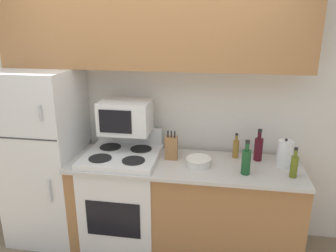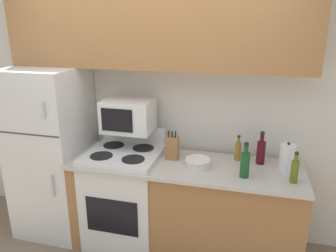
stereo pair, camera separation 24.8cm
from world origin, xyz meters
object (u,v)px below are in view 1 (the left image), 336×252
object	(u,v)px
bottle_wine_green	(246,161)
bottle_vinegar	(236,148)
stove	(124,198)
microwave	(126,117)
bottle_wine_red	(258,148)
kettle	(285,154)
knife_block	(171,148)
refrigerator	(46,156)
bowl	(198,161)
bottle_olive_oil	(294,166)

from	to	relation	value
bottle_wine_green	bottle_vinegar	world-z (taller)	bottle_wine_green
stove	bottle_wine_green	distance (m)	1.25
stove	microwave	world-z (taller)	microwave
bottle_wine_red	kettle	distance (m)	0.24
knife_block	bottle_wine_red	xyz separation A→B (m)	(0.79, 0.10, 0.01)
stove	bottle_vinegar	xyz separation A→B (m)	(1.05, 0.20, 0.51)
refrigerator	kettle	distance (m)	2.26
stove	kettle	world-z (taller)	kettle
refrigerator	bottle_wine_green	world-z (taller)	refrigerator
bottle_vinegar	microwave	bearing A→B (deg)	-176.64
knife_block	bottle_vinegar	world-z (taller)	knife_block
refrigerator	knife_block	size ratio (longest dim) A/B	6.22
microwave	bowl	xyz separation A→B (m)	(0.71, -0.18, -0.33)
refrigerator	knife_block	distance (m)	1.26
stove	bottle_olive_oil	bearing A→B (deg)	-5.11
refrigerator	bottle_wine_red	xyz separation A→B (m)	(2.04, 0.14, 0.16)
knife_block	kettle	distance (m)	1.00
stove	bowl	bearing A→B (deg)	-3.09
kettle	bottle_vinegar	bearing A→B (deg)	162.89
bowl	kettle	bearing A→B (deg)	8.57
bottle_olive_oil	bowl	bearing A→B (deg)	173.06
knife_block	bottle_olive_oil	size ratio (longest dim) A/B	1.06
stove	bowl	world-z (taller)	stove
bottle_olive_oil	microwave	bearing A→B (deg)	169.57
knife_block	bottle_wine_red	bearing A→B (deg)	7.17
refrigerator	bottle_wine_red	distance (m)	2.05
bottle_wine_green	bowl	bearing A→B (deg)	166.51
bottle_wine_red	kettle	xyz separation A→B (m)	(0.21, -0.10, 0.00)
bottle_wine_green	bottle_vinegar	size ratio (longest dim) A/B	1.25
microwave	bowl	distance (m)	0.80
microwave	bottle_wine_green	xyz separation A→B (m)	(1.11, -0.28, -0.25)
bottle_olive_oil	bottle_vinegar	bearing A→B (deg)	143.65
refrigerator	bottle_olive_oil	xyz separation A→B (m)	(2.29, -0.17, 0.15)
microwave	refrigerator	bearing A→B (deg)	-172.77
bottle_olive_oil	bottle_wine_red	bearing A→B (deg)	129.53
refrigerator	bottle_olive_oil	bearing A→B (deg)	-4.31
microwave	bottle_vinegar	size ratio (longest dim) A/B	1.95
bottle_wine_green	bottle_olive_oil	bearing A→B (deg)	0.13
knife_block	bowl	size ratio (longest dim) A/B	1.22
bottle_wine_green	bottle_vinegar	xyz separation A→B (m)	(-0.07, 0.34, -0.02)
refrigerator	stove	world-z (taller)	refrigerator
stove	knife_block	world-z (taller)	knife_block
refrigerator	kettle	xyz separation A→B (m)	(2.25, 0.03, 0.17)
bowl	refrigerator	bearing A→B (deg)	177.07
microwave	bottle_olive_oil	distance (m)	1.54
bottle_olive_oil	refrigerator	bearing A→B (deg)	175.69
knife_block	stove	bearing A→B (deg)	-170.72
refrigerator	microwave	size ratio (longest dim) A/B	3.67
bowl	bottle_olive_oil	xyz separation A→B (m)	(0.79, -0.10, 0.06)
knife_block	bowl	xyz separation A→B (m)	(0.26, -0.11, -0.07)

